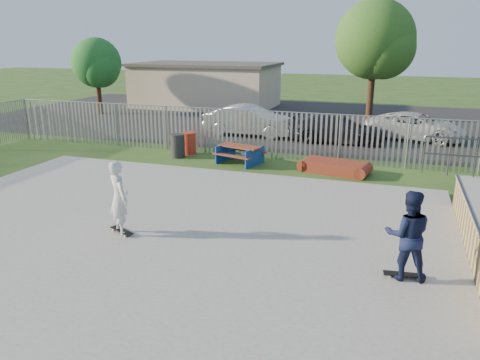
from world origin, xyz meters
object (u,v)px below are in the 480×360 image
(tree_mid, at_px, (375,40))
(trash_bin_grey, at_px, (178,146))
(skater_navy, at_px, (408,235))
(car_silver, at_px, (250,121))
(tree_left, at_px, (96,63))
(funbox, at_px, (334,167))
(car_dark, at_px, (337,129))
(skater_white, at_px, (119,198))
(picnic_table, at_px, (240,154))
(car_white, at_px, (416,126))
(trash_bin_red, at_px, (189,143))

(tree_mid, bearing_deg, trash_bin_grey, -120.54)
(skater_navy, bearing_deg, trash_bin_grey, -49.57)
(car_silver, height_order, tree_left, tree_left)
(car_silver, relative_size, tree_mid, 0.66)
(funbox, bearing_deg, tree_left, 161.25)
(car_silver, distance_m, skater_navy, 15.83)
(trash_bin_grey, height_order, car_dark, car_dark)
(trash_bin_grey, height_order, skater_white, skater_white)
(picnic_table, distance_m, car_dark, 6.23)
(trash_bin_grey, xyz_separation_m, tree_left, (-10.38, 9.45, 2.87))
(picnic_table, xyz_separation_m, tree_left, (-13.23, 9.57, 3.00))
(car_dark, height_order, car_white, car_dark)
(skater_white, bearing_deg, picnic_table, -57.40)
(trash_bin_red, xyz_separation_m, skater_navy, (8.97, -9.11, 0.61))
(picnic_table, xyz_separation_m, trash_bin_red, (-2.63, 0.83, 0.11))
(picnic_table, height_order, tree_mid, tree_mid)
(funbox, bearing_deg, picnic_table, -171.90)
(trash_bin_grey, bearing_deg, tree_left, 137.69)
(trash_bin_red, height_order, tree_left, tree_left)
(trash_bin_red, distance_m, car_dark, 7.38)
(picnic_table, xyz_separation_m, tree_mid, (4.30, 12.24, 4.47))
(tree_left, height_order, skater_white, tree_left)
(car_white, distance_m, tree_mid, 7.01)
(picnic_table, relative_size, skater_white, 1.10)
(picnic_table, height_order, car_silver, car_silver)
(car_silver, bearing_deg, picnic_table, -165.78)
(car_dark, xyz_separation_m, tree_left, (-16.45, 4.25, 2.68))
(funbox, height_order, tree_left, tree_left)
(tree_left, xyz_separation_m, skater_navy, (19.56, -17.85, -2.28))
(trash_bin_red, distance_m, car_silver, 4.93)
(car_silver, xyz_separation_m, car_white, (8.20, 1.65, -0.11))
(tree_mid, bearing_deg, car_silver, -130.14)
(funbox, relative_size, car_dark, 0.51)
(picnic_table, height_order, skater_white, skater_white)
(picnic_table, distance_m, skater_navy, 10.45)
(picnic_table, distance_m, funbox, 3.87)
(picnic_table, distance_m, car_silver, 5.74)
(trash_bin_grey, bearing_deg, skater_navy, -42.46)
(car_silver, distance_m, car_white, 8.36)
(picnic_table, distance_m, tree_left, 16.60)
(trash_bin_red, bearing_deg, skater_navy, -45.43)
(skater_navy, relative_size, skater_white, 1.00)
(car_dark, bearing_deg, tree_left, 72.91)
(trash_bin_grey, height_order, tree_left, tree_left)
(trash_bin_grey, distance_m, car_dark, 7.99)
(trash_bin_grey, distance_m, skater_navy, 12.46)
(car_dark, height_order, skater_navy, skater_navy)
(picnic_table, height_order, skater_navy, skater_navy)
(car_silver, bearing_deg, skater_navy, -150.17)
(car_silver, relative_size, car_dark, 1.02)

